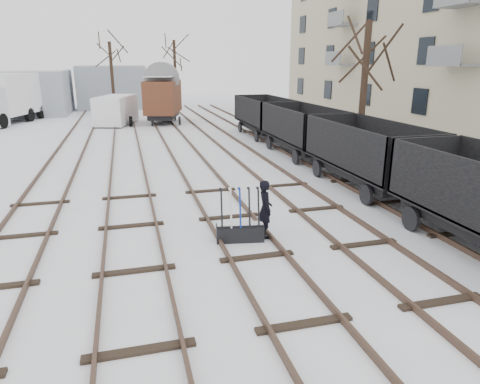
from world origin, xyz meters
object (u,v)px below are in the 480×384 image
at_px(worker, 265,209).
at_px(box_van_wagon, 163,96).
at_px(panel_van, 116,110).
at_px(ground_frame, 240,231).
at_px(lorry, 4,98).

bearing_deg(worker, box_van_wagon, 2.99).
xyz_separation_m(worker, box_van_wagon, (-0.47, 24.97, 1.35)).
bearing_deg(worker, panel_van, 11.38).
bearing_deg(ground_frame, box_van_wagon, 98.33).
bearing_deg(ground_frame, panel_van, 106.73).
height_order(lorry, panel_van, lorry).
bearing_deg(box_van_wagon, ground_frame, -75.66).
relative_size(worker, panel_van, 0.30).
height_order(ground_frame, lorry, lorry).
height_order(worker, panel_van, panel_van).
distance_m(box_van_wagon, panel_van, 3.85).
bearing_deg(lorry, panel_van, -1.71).
bearing_deg(panel_van, lorry, 178.39).
bearing_deg(worker, ground_frame, 99.52).
bearing_deg(ground_frame, lorry, 122.21).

